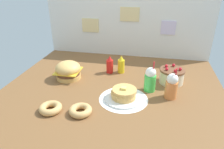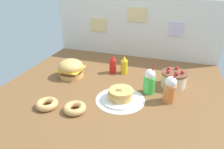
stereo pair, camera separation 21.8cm
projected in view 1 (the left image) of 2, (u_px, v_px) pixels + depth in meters
ground_plane at (111, 93)px, 2.12m from camera, size 2.27×2.15×0.02m
back_wall at (127, 28)px, 2.88m from camera, size 2.27×0.04×0.80m
doily_mat at (123, 99)px, 1.99m from camera, size 0.47×0.47×0.00m
burger at (68, 70)px, 2.35m from camera, size 0.28×0.28×0.20m
pancake_stack at (124, 95)px, 1.97m from camera, size 0.36×0.36×0.13m
layer_cake at (172, 76)px, 2.26m from camera, size 0.27×0.27×0.19m
ketchup_bottle at (110, 65)px, 2.48m from camera, size 0.08×0.08×0.21m
mustard_bottle at (121, 65)px, 2.48m from camera, size 0.08×0.08×0.21m
cream_soda_cup at (150, 79)px, 2.09m from camera, size 0.12×0.12×0.32m
orange_float_cup at (172, 86)px, 1.96m from camera, size 0.12×0.12×0.32m
donut_pink_glaze at (51, 108)px, 1.81m from camera, size 0.20×0.20×0.06m
donut_chocolate at (80, 110)px, 1.77m from camera, size 0.20×0.20×0.06m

